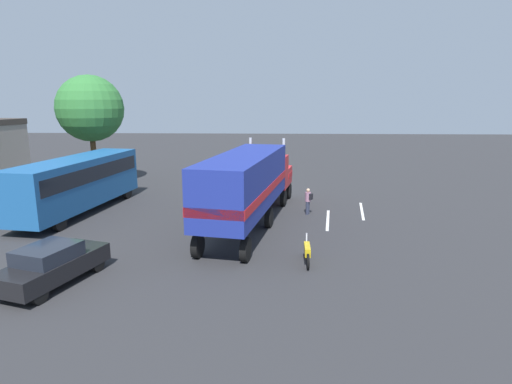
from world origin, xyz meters
The scene contains 9 objects.
ground_plane centered at (0.00, 0.00, 0.00)m, with size 120.00×120.00×0.00m, color #2D2D30.
lane_stripe_near centered at (-5.58, -3.50, 0.01)m, with size 4.40×0.16×0.01m, color silver.
lane_stripe_mid centered at (-3.41, -5.92, 0.01)m, with size 4.40×0.16×0.01m, color silver.
semi_truck centered at (-6.86, 1.01, 2.52)m, with size 14.38×5.08×4.50m.
person_bystander centered at (-4.36, -2.42, 0.89)m, with size 0.42×0.48×1.63m.
parked_bus centered at (-4.48, 11.83, 2.07)m, with size 11.24×3.97×3.40m.
parked_car centered at (-14.94, 8.07, 0.81)m, with size 4.73×2.97×1.57m.
motorcycle centered at (-12.35, -1.77, 0.48)m, with size 2.11×0.26×1.12m.
tree_left centered at (4.34, 14.52, 6.22)m, with size 5.29×5.29×8.89m.
Camera 1 is at (-29.70, -0.32, 6.89)m, focal length 29.72 mm.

